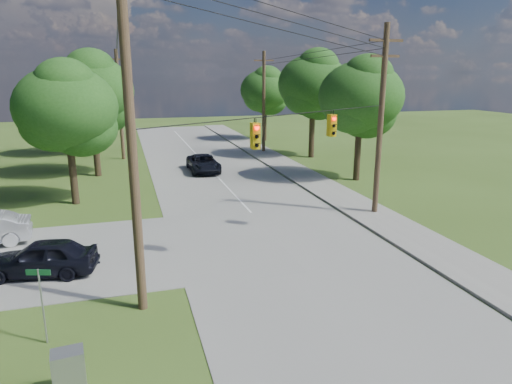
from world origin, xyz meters
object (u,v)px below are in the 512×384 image
object	(u,v)px
pole_ne	(381,119)
car_main_north	(203,163)
pole_north_e	(264,102)
pole_north_w	(120,104)
car_cross_dark	(41,258)
control_cabinet	(69,376)
pole_sw	(131,129)

from	to	relation	value
pole_ne	car_main_north	size ratio (longest dim) A/B	2.10
pole_north_e	pole_north_w	world-z (taller)	same
car_main_north	pole_north_e	bearing A→B (deg)	46.17
car_cross_dark	control_cabinet	xyz separation A→B (m)	(1.82, -8.08, -0.08)
pole_ne	car_cross_dark	xyz separation A→B (m)	(-17.25, -3.76, -4.70)
pole_sw	pole_north_w	distance (m)	29.62
car_main_north	pole_sw	bearing A→B (deg)	-105.11
pole_ne	car_cross_dark	distance (m)	18.27
pole_north_w	control_cabinet	xyz separation A→B (m)	(-1.53, -33.84, -4.44)
pole_ne	pole_north_e	world-z (taller)	pole_ne
pole_north_w	car_main_north	distance (m)	11.02
pole_ne	control_cabinet	size ratio (longest dim) A/B	7.62
pole_sw	car_main_north	distance (m)	23.15
pole_north_e	pole_north_w	xyz separation A→B (m)	(-13.90, 0.00, 0.00)
pole_north_e	control_cabinet	world-z (taller)	pole_north_e
pole_ne	control_cabinet	xyz separation A→B (m)	(-15.43, -11.84, -4.78)
pole_north_w	pole_sw	bearing A→B (deg)	-89.23
car_cross_dark	pole_sw	bearing A→B (deg)	53.93
pole_ne	pole_north_e	xyz separation A→B (m)	(-0.00, 22.00, -0.34)
car_main_north	pole_ne	bearing A→B (deg)	-61.56
pole_ne	car_main_north	distance (m)	16.71
pole_north_w	car_cross_dark	world-z (taller)	pole_north_w
pole_north_e	car_main_north	distance (m)	11.82
pole_north_e	control_cabinet	bearing A→B (deg)	-114.51
pole_north_w	car_cross_dark	bearing A→B (deg)	-97.41
control_cabinet	car_cross_dark	bearing A→B (deg)	96.26
pole_north_w	control_cabinet	world-z (taller)	pole_north_w
pole_north_w	car_main_north	world-z (taller)	pole_north_w
pole_north_w	pole_north_e	bearing A→B (deg)	0.00
pole_sw	pole_north_w	size ratio (longest dim) A/B	1.20
pole_ne	pole_sw	bearing A→B (deg)	-150.62
pole_sw	car_cross_dark	distance (m)	7.66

